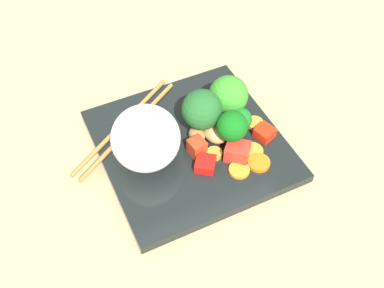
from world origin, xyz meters
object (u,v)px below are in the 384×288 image
square_plate (190,145)px  chopstick_pair (126,127)px  carrot_slice_2 (255,123)px  broccoli_floret_2 (232,127)px  rice_mound (145,136)px

square_plate → chopstick_pair: chopstick_pair is taller
square_plate → carrot_slice_2: 9.56cm
broccoli_floret_2 → carrot_slice_2: size_ratio=2.56×
square_plate → broccoli_floret_2: (-2.91, -4.56, 4.62)cm
chopstick_pair → square_plate: bearing=106.6°
square_plate → chopstick_pair: size_ratio=1.30×
square_plate → chopstick_pair: 9.40cm
square_plate → chopstick_pair: (5.99, 7.17, 0.97)cm
square_plate → rice_mound: (0.28, 6.17, 4.50)cm
chopstick_pair → carrot_slice_2: bearing=124.2°
rice_mound → square_plate: bearing=-92.6°
square_plate → carrot_slice_2: size_ratio=9.90×
square_plate → rice_mound: rice_mound is taller
broccoli_floret_2 → chopstick_pair: broccoli_floret_2 is taller
rice_mound → broccoli_floret_2: rice_mound is taller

